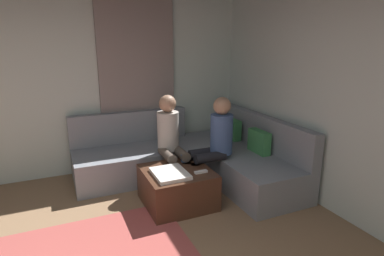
{
  "coord_description": "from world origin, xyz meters",
  "views": [
    {
      "loc": [
        1.73,
        0.14,
        1.85
      ],
      "look_at": [
        -1.63,
        1.63,
        0.85
      ],
      "focal_mm": 29.76,
      "sensor_mm": 36.0,
      "label": 1
    }
  ],
  "objects_px": {
    "ottoman": "(177,187)",
    "person_on_couch_side": "(171,138)",
    "coffee_mug": "(184,158)",
    "person_on_couch_back": "(214,140)",
    "game_remote": "(201,172)",
    "sectional_couch": "(195,158)"
  },
  "relations": [
    {
      "from": "ottoman",
      "to": "person_on_couch_side",
      "type": "bearing_deg",
      "value": 167.56
    },
    {
      "from": "coffee_mug",
      "to": "person_on_couch_back",
      "type": "distance_m",
      "value": 0.44
    },
    {
      "from": "coffee_mug",
      "to": "person_on_couch_side",
      "type": "xyz_separation_m",
      "value": [
        -0.26,
        -0.07,
        0.19
      ]
    },
    {
      "from": "game_remote",
      "to": "person_on_couch_side",
      "type": "relative_size",
      "value": 0.12
    },
    {
      "from": "ottoman",
      "to": "game_remote",
      "type": "bearing_deg",
      "value": 50.71
    },
    {
      "from": "person_on_couch_side",
      "to": "coffee_mug",
      "type": "bearing_deg",
      "value": 105.78
    },
    {
      "from": "ottoman",
      "to": "coffee_mug",
      "type": "relative_size",
      "value": 8.0
    },
    {
      "from": "sectional_couch",
      "to": "person_on_couch_side",
      "type": "distance_m",
      "value": 0.58
    },
    {
      "from": "ottoman",
      "to": "person_on_couch_back",
      "type": "relative_size",
      "value": 0.63
    },
    {
      "from": "ottoman",
      "to": "person_on_couch_side",
      "type": "xyz_separation_m",
      "value": [
        -0.48,
        0.11,
        0.45
      ]
    },
    {
      "from": "person_on_couch_back",
      "to": "person_on_couch_side",
      "type": "bearing_deg",
      "value": 56.13
    },
    {
      "from": "coffee_mug",
      "to": "ottoman",
      "type": "bearing_deg",
      "value": -39.29
    },
    {
      "from": "game_remote",
      "to": "person_on_couch_side",
      "type": "xyz_separation_m",
      "value": [
        -0.66,
        -0.11,
        0.23
      ]
    },
    {
      "from": "ottoman",
      "to": "person_on_couch_side",
      "type": "relative_size",
      "value": 0.63
    },
    {
      "from": "ottoman",
      "to": "coffee_mug",
      "type": "bearing_deg",
      "value": 140.71
    },
    {
      "from": "ottoman",
      "to": "game_remote",
      "type": "height_order",
      "value": "game_remote"
    },
    {
      "from": "person_on_couch_back",
      "to": "person_on_couch_side",
      "type": "relative_size",
      "value": 1.0
    },
    {
      "from": "coffee_mug",
      "to": "person_on_couch_back",
      "type": "xyz_separation_m",
      "value": [
        0.05,
        0.39,
        0.19
      ]
    },
    {
      "from": "ottoman",
      "to": "person_on_couch_side",
      "type": "height_order",
      "value": "person_on_couch_side"
    },
    {
      "from": "game_remote",
      "to": "person_on_couch_back",
      "type": "bearing_deg",
      "value": 134.78
    },
    {
      "from": "sectional_couch",
      "to": "coffee_mug",
      "type": "bearing_deg",
      "value": -39.44
    },
    {
      "from": "sectional_couch",
      "to": "coffee_mug",
      "type": "xyz_separation_m",
      "value": [
        0.41,
        -0.34,
        0.19
      ]
    }
  ]
}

